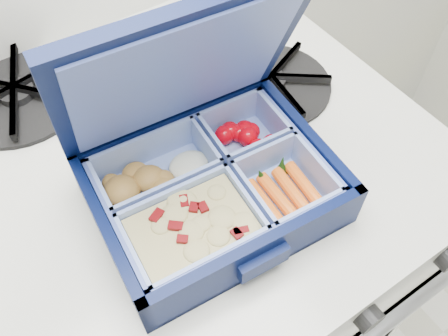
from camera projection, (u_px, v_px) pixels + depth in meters
stove at (187, 281)px, 0.94m from camera, size 0.59×0.59×0.89m
bento_box at (213, 188)px, 0.50m from camera, size 0.26×0.21×0.06m
burner_grate at (271, 79)px, 0.62m from camera, size 0.21×0.21×0.02m
burner_grate_rear at (16, 93)px, 0.61m from camera, size 0.21×0.21×0.02m
fork at (230, 88)px, 0.63m from camera, size 0.16×0.13×0.01m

